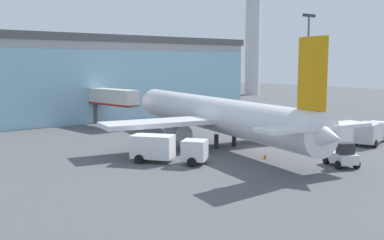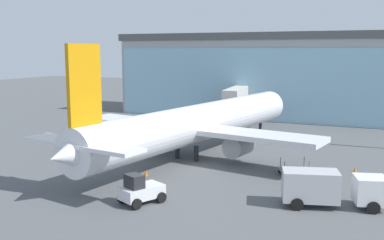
% 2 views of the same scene
% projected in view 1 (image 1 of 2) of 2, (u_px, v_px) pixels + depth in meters
% --- Properties ---
extents(ground, '(240.00, 240.00, 0.00)m').
position_uv_depth(ground, '(253.00, 149.00, 50.58)').
color(ground, '#545659').
extents(terminal_building, '(55.80, 15.30, 14.15)m').
position_uv_depth(terminal_building, '(100.00, 77.00, 79.35)').
color(terminal_building, '#9F9F9F').
rests_on(terminal_building, ground).
extents(jet_bridge, '(3.59, 11.64, 5.68)m').
position_uv_depth(jet_bridge, '(110.00, 98.00, 67.99)').
color(jet_bridge, beige).
rests_on(jet_bridge, ground).
extents(control_tower, '(9.01, 9.01, 35.19)m').
position_uv_depth(control_tower, '(253.00, 22.00, 133.25)').
color(control_tower, silver).
rests_on(control_tower, ground).
extents(apron_light_mast, '(3.20, 0.40, 18.25)m').
position_uv_depth(apron_light_mast, '(308.00, 56.00, 81.07)').
color(apron_light_mast, '#59595E').
rests_on(apron_light_mast, ground).
extents(airplane, '(28.20, 39.81, 11.79)m').
position_uv_depth(airplane, '(216.00, 115.00, 52.66)').
color(airplane, silver).
rests_on(airplane, ground).
extents(catering_truck, '(6.20, 7.12, 2.65)m').
position_uv_depth(catering_truck, '(166.00, 148.00, 43.19)').
color(catering_truck, silver).
rests_on(catering_truck, ground).
extents(fuel_truck, '(7.62, 4.08, 2.65)m').
position_uv_depth(fuel_truck, '(372.00, 132.00, 53.27)').
color(fuel_truck, silver).
rests_on(fuel_truck, ground).
extents(baggage_cart, '(3.22, 2.70, 1.50)m').
position_uv_depth(baggage_cart, '(300.00, 135.00, 56.92)').
color(baggage_cart, slate).
rests_on(baggage_cart, ground).
extents(pushback_tug, '(3.25, 3.67, 2.30)m').
position_uv_depth(pushback_tug, '(342.00, 156.00, 41.71)').
color(pushback_tug, silver).
rests_on(pushback_tug, ground).
extents(safety_cone_nose, '(0.36, 0.36, 0.55)m').
position_uv_depth(safety_cone_nose, '(265.00, 156.00, 45.05)').
color(safety_cone_nose, orange).
rests_on(safety_cone_nose, ground).
extents(safety_cone_wingtip, '(0.36, 0.36, 0.55)m').
position_uv_depth(safety_cone_wingtip, '(305.00, 130.00, 62.44)').
color(safety_cone_wingtip, orange).
rests_on(safety_cone_wingtip, ground).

